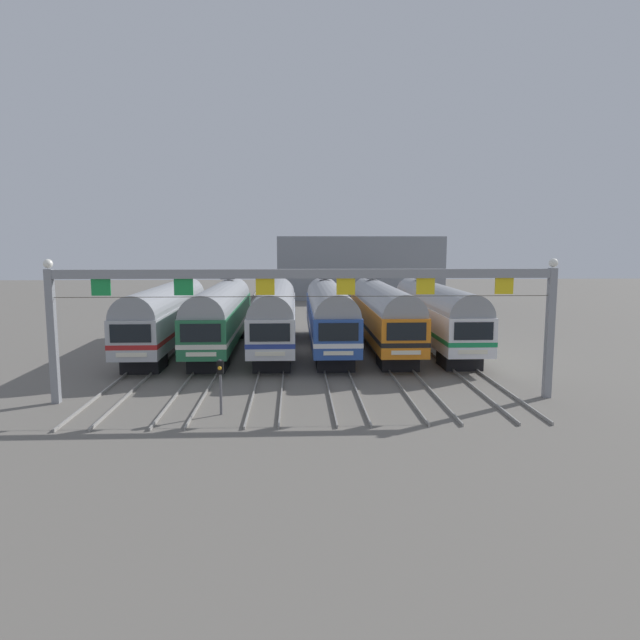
{
  "coord_description": "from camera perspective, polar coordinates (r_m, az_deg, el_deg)",
  "views": [
    {
      "loc": [
        -0.52,
        -41.21,
        7.74
      ],
      "look_at": [
        1.38,
        2.05,
        1.89
      ],
      "focal_mm": 32.32,
      "sensor_mm": 36.0,
      "label": 1
    }
  ],
  "objects": [
    {
      "name": "ground_plane",
      "position": [
        41.94,
        -1.76,
        -2.95
      ],
      "size": [
        160.0,
        160.0,
        0.0
      ],
      "primitive_type": "plane",
      "color": "slate"
    },
    {
      "name": "track_bed",
      "position": [
        58.72,
        -1.99,
        0.18
      ],
      "size": [
        20.96,
        70.0,
        0.15
      ],
      "color": "gray",
      "rests_on": "ground"
    },
    {
      "name": "commuter_train_stainless",
      "position": [
        42.52,
        -15.0,
        0.6
      ],
      "size": [
        2.88,
        18.06,
        4.77
      ],
      "color": "#B2B5BA",
      "rests_on": "ground"
    },
    {
      "name": "commuter_train_green",
      "position": [
        41.86,
        -9.79,
        0.64
      ],
      "size": [
        2.88,
        18.06,
        5.05
      ],
      "color": "#236B42",
      "rests_on": "ground"
    },
    {
      "name": "commuter_train_silver",
      "position": [
        41.54,
        -4.46,
        0.67
      ],
      "size": [
        2.88,
        18.06,
        4.77
      ],
      "color": "silver",
      "rests_on": "ground"
    },
    {
      "name": "commuter_train_blue",
      "position": [
        41.59,
        0.9,
        0.71
      ],
      "size": [
        2.88,
        18.06,
        5.05
      ],
      "color": "#284C9E",
      "rests_on": "ground"
    },
    {
      "name": "commuter_train_orange",
      "position": [
        42.0,
        6.21,
        0.73
      ],
      "size": [
        2.88,
        18.06,
        5.05
      ],
      "color": "orange",
      "rests_on": "ground"
    },
    {
      "name": "commuter_train_white",
      "position": [
        42.77,
        11.37,
        0.75
      ],
      "size": [
        2.88,
        18.06,
        5.05
      ],
      "color": "white",
      "rests_on": "ground"
    },
    {
      "name": "catenary_gantry",
      "position": [
        27.82,
        -1.43,
        2.7
      ],
      "size": [
        24.7,
        0.44,
        6.97
      ],
      "color": "gray",
      "rests_on": "ground"
    },
    {
      "name": "yard_signal_mast",
      "position": [
        26.35,
        -9.84,
        -5.51
      ],
      "size": [
        0.28,
        0.35,
        2.53
      ],
      "color": "#59595E",
      "rests_on": "ground"
    },
    {
      "name": "maintenance_building",
      "position": [
        82.05,
        3.79,
        5.25
      ],
      "size": [
        22.62,
        10.0,
        8.54
      ],
      "primitive_type": "cube",
      "color": "gray",
      "rests_on": "ground"
    }
  ]
}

